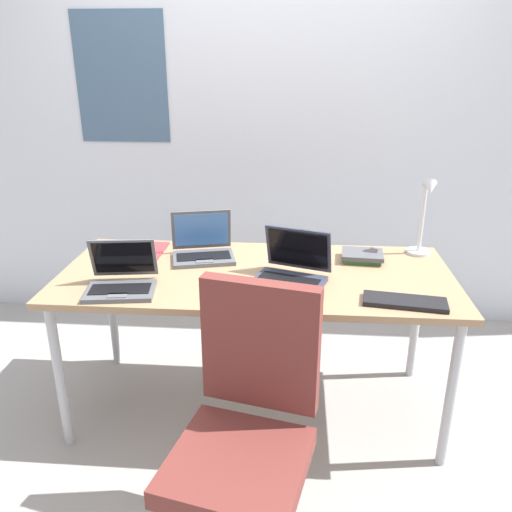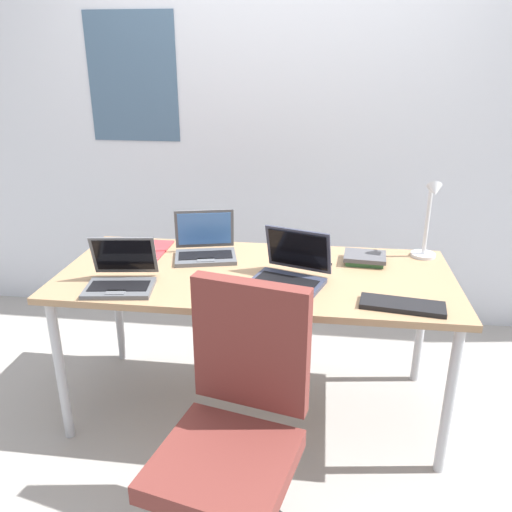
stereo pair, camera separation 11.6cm
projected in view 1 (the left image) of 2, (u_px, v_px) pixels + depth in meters
ground_plane at (256, 405)px, 2.65m from camera, size 12.00×12.00×0.00m
wall_back at (269, 120)px, 3.21m from camera, size 6.00×0.13×2.60m
desk at (256, 283)px, 2.41m from camera, size 1.80×0.80×0.74m
desk_lamp at (424, 218)px, 2.51m from camera, size 0.12×0.18×0.40m
laptop_front_left at (291, 272)px, 2.28m from camera, size 0.37×0.35×0.22m
laptop_far_corner at (203, 249)px, 2.54m from camera, size 0.34×0.30×0.22m
laptop_back_left at (121, 281)px, 2.19m from camera, size 0.32×0.30×0.21m
external_keyboard at (405, 302)px, 2.08m from camera, size 0.34×0.17×0.02m
computer_mouse at (289, 250)px, 2.61m from camera, size 0.09×0.11×0.03m
cell_phone at (316, 260)px, 2.51m from camera, size 0.14×0.14×0.01m
book_stack at (362, 256)px, 2.51m from camera, size 0.21×0.17×0.04m
paper_folder_by_keyboard at (140, 252)px, 2.62m from camera, size 0.24×0.31×0.01m
office_chair at (245, 453)px, 1.77m from camera, size 0.53×0.58×0.97m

